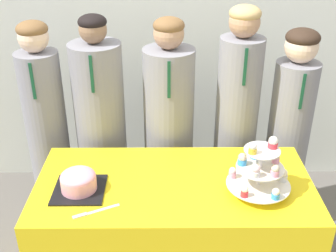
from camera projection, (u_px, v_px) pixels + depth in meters
wall_back at (171, 13)px, 3.02m from camera, size 9.00×0.06×2.70m
table at (174, 238)px, 2.37m from camera, size 1.44×0.70×0.76m
round_cake at (78, 181)px, 2.10m from camera, size 0.26×0.26×0.12m
cake_knife at (88, 214)px, 1.96m from camera, size 0.21×0.11×0.01m
cupcake_stand at (260, 169)px, 2.05m from camera, size 0.32×0.32×0.31m
student_0 at (48, 137)px, 2.72m from camera, size 0.26×0.26×1.47m
student_1 at (102, 138)px, 2.72m from camera, size 0.32×0.32×1.50m
student_2 at (169, 139)px, 2.73m from camera, size 0.31×0.32×1.48m
student_3 at (235, 131)px, 2.70m from camera, size 0.27×0.27×1.55m
student_4 at (288, 139)px, 2.73m from camera, size 0.27×0.27×1.42m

